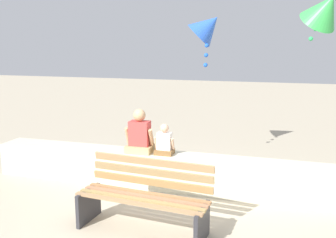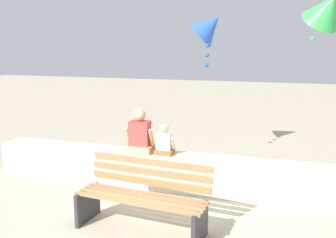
# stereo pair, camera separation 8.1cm
# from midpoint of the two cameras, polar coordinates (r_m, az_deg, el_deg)

# --- Properties ---
(ground_plane) EXTENTS (40.00, 40.00, 0.00)m
(ground_plane) POSITION_cam_midpoint_polar(r_m,az_deg,el_deg) (5.34, 0.00, -14.70)
(ground_plane) COLOR #B2A58C
(seawall_ledge) EXTENTS (6.81, 0.53, 0.57)m
(seawall_ledge) POSITION_cam_midpoint_polar(r_m,az_deg,el_deg) (6.14, 2.90, -8.27)
(seawall_ledge) COLOR beige
(seawall_ledge) RESTS_ON ground
(park_bench) EXTENTS (1.75, 0.75, 0.88)m
(park_bench) POSITION_cam_midpoint_polar(r_m,az_deg,el_deg) (4.85, -3.39, -12.04)
(park_bench) COLOR #9A7550
(park_bench) RESTS_ON ground
(person_adult) EXTENTS (0.48, 0.36, 0.74)m
(person_adult) POSITION_cam_midpoint_polar(r_m,az_deg,el_deg) (6.21, -4.00, -2.54)
(person_adult) COLOR tan
(person_adult) RESTS_ON seawall_ledge
(person_child) EXTENTS (0.34, 0.25, 0.51)m
(person_child) POSITION_cam_midpoint_polar(r_m,az_deg,el_deg) (6.09, -0.17, -3.65)
(person_child) COLOR brown
(person_child) RESTS_ON seawall_ledge
(kite_green) EXTENTS (1.14, 1.16, 1.02)m
(kite_green) POSITION_cam_midpoint_polar(r_m,az_deg,el_deg) (7.75, 23.64, 15.28)
(kite_green) COLOR green
(kite_blue) EXTENTS (0.85, 0.78, 1.15)m
(kite_blue) POSITION_cam_midpoint_polar(r_m,az_deg,el_deg) (7.41, 6.68, 13.97)
(kite_blue) COLOR blue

